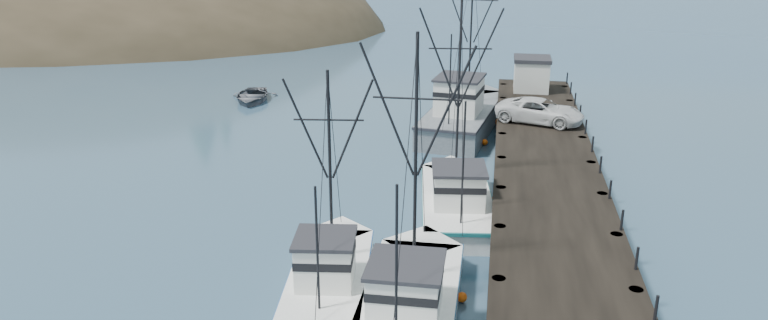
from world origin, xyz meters
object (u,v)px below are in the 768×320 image
Objects in this scene: trawler_near at (410,299)px; motorboat at (252,101)px; trawler_mid at (330,275)px; pier at (546,164)px; trawler_far at (456,199)px; pier_shed at (531,74)px; work_vessel at (464,114)px; pickup_truck at (540,111)px.

trawler_near is 38.33m from motorboat.
trawler_near reaches higher than trawler_mid.
pier is 3.69× the size of trawler_far.
pier_shed is 0.54× the size of motorboat.
work_vessel is 2.53× the size of pickup_truck.
motorboat is at bearing 179.74° from pier_shed.
work_vessel is 7.94m from pier_shed.
pier_shed is at bearing 73.47° from trawler_mid.
trawler_near is 11.00m from trawler_far.
trawler_far is 30.04m from motorboat.
trawler_near is at bearing -95.68° from trawler_far.
work_vessel is at bearing 69.06° from pickup_truck.
trawler_far is at bearing -88.07° from work_vessel.
trawler_mid is 26.52m from work_vessel.
pickup_truck is (0.30, -9.94, -0.58)m from pier_shed.
trawler_near is at bearing -177.11° from pickup_truck.
trawler_far is 0.78× the size of work_vessel.
pier_shed is at bearing 19.18° from pickup_truck.
pier_shed reaches higher than pier.
work_vessel is (0.53, 27.62, 0.41)m from trawler_near.
trawler_far reaches higher than pier_shed.
work_vessel is at bearing 114.09° from pier.
pier_shed reaches higher than motorboat.
trawler_far is at bearing 84.32° from trawler_near.
trawler_far is 2.00× the size of motorboat.
trawler_near is 33.79m from pier_shed.
trawler_mid is at bearing -74.50° from motorboat.
work_vessel reaches higher than pier_shed.
pickup_truck is at bearing -31.99° from motorboat.
trawler_far is (-4.99, -4.25, -0.87)m from pier.
pier is 18.09m from pier_shed.
trawler_far is at bearing -101.78° from pier_shed.
trawler_near reaches higher than pier.
pier_shed is 9.96m from pickup_truck.
work_vessel reaches higher than pier.
trawler_near is at bearing -91.09° from work_vessel.
trawler_far reaches higher than trawler_near.
pickup_truck is (6.03, 23.26, 2.02)m from trawler_near.
motorboat is at bearing 163.72° from work_vessel.
trawler_far is 3.72× the size of pier_shed.
pickup_truck is (4.94, 12.31, 2.02)m from trawler_far.
pier is at bearing 68.19° from trawler_near.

